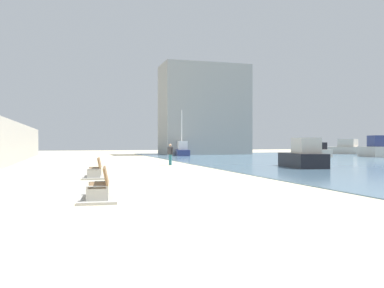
# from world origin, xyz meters

# --- Properties ---
(ground_plane) EXTENTS (120.00, 120.00, 0.00)m
(ground_plane) POSITION_xyz_m (0.00, 18.00, 0.00)
(ground_plane) COLOR beige
(bench_near) EXTENTS (1.29, 2.19, 0.98)m
(bench_near) POSITION_xyz_m (-2.13, 4.49, 0.23)
(bench_near) COLOR #ADAAA3
(bench_near) RESTS_ON ground
(bench_far) EXTENTS (1.31, 2.20, 0.98)m
(bench_far) POSITION_xyz_m (-1.81, 12.09, 0.23)
(bench_far) COLOR #ADAAA3
(bench_far) RESTS_ON ground
(person_walking) EXTENTS (0.37, 0.43, 1.60)m
(person_walking) POSITION_xyz_m (4.22, 21.67, 0.92)
(person_walking) COLOR teal
(person_walking) RESTS_ON ground
(boat_outer) EXTENTS (2.91, 4.51, 1.65)m
(boat_outer) POSITION_xyz_m (23.75, 32.40, 0.65)
(boat_outer) COLOR beige
(boat_outer) RESTS_ON water_bay
(boat_far_left) EXTENTS (2.79, 6.72, 5.83)m
(boat_far_left) POSITION_xyz_m (10.63, 41.80, 0.72)
(boat_far_left) COLOR navy
(boat_far_left) RESTS_ON water_bay
(boat_mid_bay) EXTENTS (2.73, 4.80, 1.97)m
(boat_mid_bay) POSITION_xyz_m (12.02, 16.04, 0.76)
(boat_mid_bay) COLOR black
(boat_mid_bay) RESTS_ON water_bay
(boat_nearest) EXTENTS (4.43, 5.81, 2.13)m
(boat_nearest) POSITION_xyz_m (34.83, 41.80, 0.82)
(boat_nearest) COLOR beige
(boat_nearest) RESTS_ON water_bay
(boat_distant) EXTENTS (3.00, 5.07, 2.45)m
(boat_distant) POSITION_xyz_m (30.67, 30.95, 0.93)
(boat_distant) COLOR beige
(boat_distant) RESTS_ON water_bay
(harbor_building) EXTENTS (12.00, 6.00, 12.44)m
(harbor_building) POSITION_xyz_m (15.00, 46.00, 6.22)
(harbor_building) COLOR gray
(harbor_building) RESTS_ON ground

